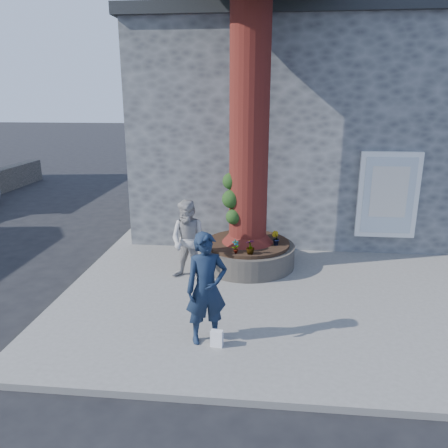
# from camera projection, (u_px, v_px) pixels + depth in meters

# --- Properties ---
(ground) EXTENTS (120.00, 120.00, 0.00)m
(ground) POSITION_uv_depth(u_px,v_px,m) (203.00, 304.00, 8.98)
(ground) COLOR black
(ground) RESTS_ON ground
(pavement) EXTENTS (9.00, 8.00, 0.12)m
(pavement) POSITION_uv_depth(u_px,v_px,m) (276.00, 285.00, 9.77)
(pavement) COLOR slate
(pavement) RESTS_ON ground
(yellow_line) EXTENTS (0.10, 30.00, 0.01)m
(yellow_line) POSITION_uv_depth(u_px,v_px,m) (81.00, 279.00, 10.23)
(yellow_line) COLOR yellow
(yellow_line) RESTS_ON ground
(stone_shop) EXTENTS (10.30, 8.30, 6.30)m
(stone_shop) POSITION_uv_depth(u_px,v_px,m) (307.00, 126.00, 14.71)
(stone_shop) COLOR #4A4C4F
(stone_shop) RESTS_ON ground
(planter) EXTENTS (2.30, 2.30, 0.60)m
(planter) POSITION_uv_depth(u_px,v_px,m) (247.00, 253.00, 10.69)
(planter) COLOR black
(planter) RESTS_ON pavement
(man) EXTENTS (0.82, 0.68, 1.92)m
(man) POSITION_uv_depth(u_px,v_px,m) (206.00, 289.00, 7.18)
(man) COLOR #132035
(man) RESTS_ON pavement
(woman) EXTENTS (1.04, 0.90, 1.83)m
(woman) POSITION_uv_depth(u_px,v_px,m) (189.00, 241.00, 9.68)
(woman) COLOR #A5A19E
(woman) RESTS_ON pavement
(shopping_bag) EXTENTS (0.21, 0.14, 0.28)m
(shopping_bag) POSITION_uv_depth(u_px,v_px,m) (217.00, 338.00, 7.24)
(shopping_bag) COLOR white
(shopping_bag) RESTS_ON pavement
(plant_a) EXTENTS (0.21, 0.20, 0.32)m
(plant_a) POSITION_uv_depth(u_px,v_px,m) (236.00, 247.00, 9.77)
(plant_a) COLOR gray
(plant_a) RESTS_ON planter
(plant_b) EXTENTS (0.26, 0.26, 0.34)m
(plant_b) POSITION_uv_depth(u_px,v_px,m) (275.00, 238.00, 10.32)
(plant_b) COLOR gray
(plant_b) RESTS_ON planter
(plant_c) EXTENTS (0.26, 0.26, 0.34)m
(plant_c) POSITION_uv_depth(u_px,v_px,m) (250.00, 247.00, 9.74)
(plant_c) COLOR gray
(plant_c) RESTS_ON planter
(plant_d) EXTENTS (0.40, 0.40, 0.33)m
(plant_d) POSITION_uv_depth(u_px,v_px,m) (250.00, 236.00, 10.49)
(plant_d) COLOR gray
(plant_d) RESTS_ON planter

